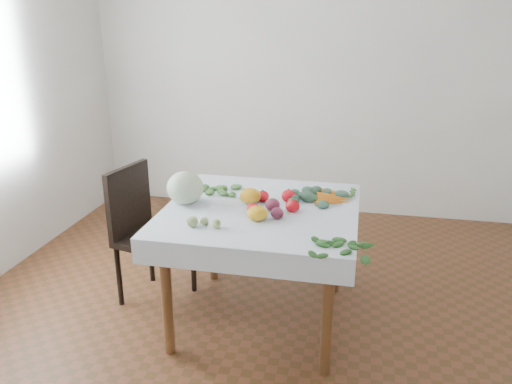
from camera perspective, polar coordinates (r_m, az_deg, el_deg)
ground at (r=3.29m, az=0.53°, el=-14.20°), size 4.00×4.00×0.00m
back_wall at (r=4.74m, az=5.55°, el=13.64°), size 4.00×0.04×2.70m
table at (r=2.98m, az=0.57°, el=-3.66°), size 1.00×1.00×0.75m
tablecloth at (r=2.94m, az=0.58°, el=-1.88°), size 1.12×1.12×0.01m
chair at (r=3.37m, az=-12.76°, el=-3.71°), size 0.49×0.49×0.91m
cabbage at (r=3.01m, az=-8.10°, el=0.49°), size 0.29×0.29×0.20m
tomato_a at (r=3.03m, az=0.79°, el=-0.49°), size 0.10×0.10×0.07m
tomato_b at (r=3.03m, az=3.75°, el=-0.45°), size 0.09×0.09×0.08m
tomato_c at (r=2.85m, az=-0.34°, el=-1.86°), size 0.09×0.09×0.06m
tomato_d at (r=2.87m, az=4.20°, el=-1.62°), size 0.10×0.10×0.07m
heirloom_back at (r=3.00m, az=-0.65°, el=-0.43°), size 0.17×0.17×0.09m
heirloom_front at (r=2.75m, az=0.17°, el=-2.44°), size 0.14×0.14×0.08m
onion_a at (r=2.88m, az=1.89°, el=-1.46°), size 0.10×0.10×0.07m
onion_b at (r=2.78m, az=2.44°, el=-2.42°), size 0.10×0.10×0.06m
tomatillo_cluster at (r=2.66m, az=-6.06°, el=-3.73°), size 0.09×0.12×0.05m
carrot_bunch at (r=3.10m, az=8.89°, el=-0.59°), size 0.21×0.29×0.03m
kale_bunch at (r=3.05m, az=7.06°, el=-0.68°), size 0.33×0.29×0.04m
basil_bunch at (r=2.45m, az=9.37°, el=-6.40°), size 0.28×0.25×0.01m
dill_bunch at (r=3.21m, az=-4.22°, el=0.28°), size 0.25×0.20×0.03m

